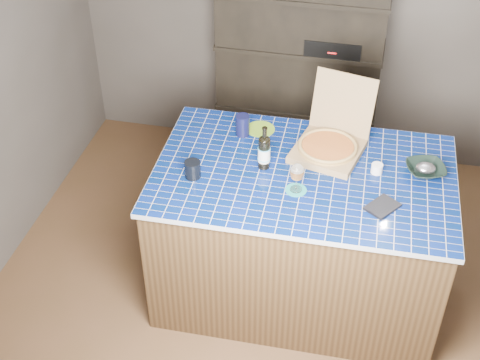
% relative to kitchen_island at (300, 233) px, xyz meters
% --- Properties ---
extents(room, '(3.50, 3.50, 3.50)m').
position_rel_kitchen_island_xyz_m(room, '(-0.24, -0.13, 0.77)').
color(room, brown).
rests_on(room, ground).
extents(shelving_unit, '(1.20, 0.41, 1.80)m').
position_rel_kitchen_island_xyz_m(shelving_unit, '(-0.23, 1.40, 0.43)').
color(shelving_unit, black).
rests_on(shelving_unit, floor).
extents(kitchen_island, '(1.75, 1.13, 0.95)m').
position_rel_kitchen_island_xyz_m(kitchen_island, '(0.00, 0.00, 0.00)').
color(kitchen_island, '#48321C').
rests_on(kitchen_island, floor).
extents(pizza_box, '(0.48, 0.54, 0.42)m').
position_rel_kitchen_island_xyz_m(pizza_box, '(0.11, 0.23, 0.53)').
color(pizza_box, '#97804E').
rests_on(pizza_box, kitchen_island).
extents(mead_bottle, '(0.07, 0.07, 0.28)m').
position_rel_kitchen_island_xyz_m(mead_bottle, '(-0.24, 0.00, 0.58)').
color(mead_bottle, black).
rests_on(mead_bottle, kitchen_island).
extents(teal_trivet, '(0.12, 0.12, 0.01)m').
position_rel_kitchen_island_xyz_m(teal_trivet, '(-0.02, -0.17, 0.48)').
color(teal_trivet, teal).
rests_on(teal_trivet, kitchen_island).
extents(wine_glass, '(0.08, 0.08, 0.18)m').
position_rel_kitchen_island_xyz_m(wine_glass, '(-0.02, -0.17, 0.60)').
color(wine_glass, white).
rests_on(wine_glass, teal_trivet).
extents(tumbler, '(0.09, 0.09, 0.10)m').
position_rel_kitchen_island_xyz_m(tumbler, '(-0.62, -0.18, 0.53)').
color(tumbler, black).
rests_on(tumbler, kitchen_island).
extents(dvd_case, '(0.21, 0.22, 0.01)m').
position_rel_kitchen_island_xyz_m(dvd_case, '(0.46, -0.22, 0.48)').
color(dvd_case, black).
rests_on(dvd_case, kitchen_island).
extents(bowl, '(0.28, 0.28, 0.05)m').
position_rel_kitchen_island_xyz_m(bowl, '(0.68, 0.14, 0.50)').
color(bowl, black).
rests_on(bowl, kitchen_island).
extents(foil_contents, '(0.12, 0.10, 0.05)m').
position_rel_kitchen_island_xyz_m(foil_contents, '(0.68, 0.14, 0.52)').
color(foil_contents, '#ADACB8').
rests_on(foil_contents, bowl).
extents(white_jar, '(0.07, 0.07, 0.06)m').
position_rel_kitchen_island_xyz_m(white_jar, '(0.41, 0.09, 0.50)').
color(white_jar, white).
rests_on(white_jar, kitchen_island).
extents(navy_cup, '(0.09, 0.09, 0.14)m').
position_rel_kitchen_island_xyz_m(navy_cup, '(-0.43, 0.30, 0.54)').
color(navy_cup, black).
rests_on(navy_cup, kitchen_island).
extents(green_trivet, '(0.18, 0.18, 0.01)m').
position_rel_kitchen_island_xyz_m(green_trivet, '(-0.33, 0.38, 0.48)').
color(green_trivet, '#72A423').
rests_on(green_trivet, kitchen_island).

